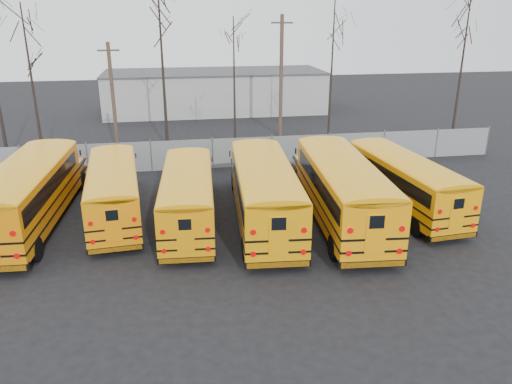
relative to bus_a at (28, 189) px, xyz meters
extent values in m
plane|color=black|center=(9.45, -3.85, -1.93)|extent=(120.00, 120.00, 0.00)
cube|color=gray|center=(9.45, 8.15, -0.93)|extent=(40.00, 0.04, 2.00)
cube|color=#A4A39F|center=(11.45, 28.15, 0.07)|extent=(22.00, 8.00, 4.00)
cylinder|color=black|center=(0.99, -3.79, -1.40)|extent=(0.36, 1.08, 1.06)
cylinder|color=black|center=(-0.91, 5.25, -1.40)|extent=(0.36, 1.08, 1.06)
cylinder|color=black|center=(1.49, 5.12, -1.40)|extent=(0.36, 1.08, 1.06)
cube|color=orange|center=(-0.02, -0.28, -0.15)|extent=(3.20, 10.01, 2.50)
cube|color=orange|center=(0.31, 5.55, -0.87)|extent=(2.49, 1.93, 1.06)
cube|color=black|center=(-0.03, -0.49, 0.41)|extent=(3.18, 8.95, 0.74)
cube|color=black|center=(0.03, 0.62, -0.92)|extent=(3.33, 11.83, 0.10)
cube|color=black|center=(0.03, 0.62, -0.39)|extent=(3.33, 11.83, 0.10)
cube|color=black|center=(0.36, 6.40, -1.45)|extent=(2.56, 0.35, 0.28)
cylinder|color=#B20505|center=(0.72, -5.28, -0.92)|extent=(0.24, 0.06, 0.23)
cylinder|color=#B20505|center=(0.72, -5.28, 0.04)|extent=(0.24, 0.06, 0.23)
cylinder|color=black|center=(3.10, -2.90, -1.47)|extent=(0.34, 0.94, 0.92)
cylinder|color=black|center=(5.18, -2.72, -1.47)|extent=(0.34, 0.94, 0.92)
cylinder|color=black|center=(2.42, 4.81, -1.47)|extent=(0.34, 0.94, 0.92)
cylinder|color=black|center=(4.50, 4.99, -1.47)|extent=(0.34, 0.94, 0.92)
cube|color=orange|center=(3.88, 0.17, -0.38)|extent=(3.05, 8.75, 2.17)
cube|color=orange|center=(3.43, 5.22, -1.01)|extent=(2.20, 1.74, 0.92)
cube|color=black|center=(3.89, -0.01, 0.10)|extent=(3.01, 7.83, 0.65)
cube|color=black|center=(3.81, 0.95, -1.05)|extent=(3.22, 10.33, 0.08)
cube|color=black|center=(3.81, 0.95, -0.59)|extent=(3.22, 10.33, 0.08)
cube|color=black|center=(4.25, -4.01, -1.51)|extent=(2.37, 0.41, 0.26)
cube|color=black|center=(3.36, 5.96, -1.51)|extent=(2.22, 0.38, 0.24)
cube|color=orange|center=(4.26, -4.11, -0.41)|extent=(0.69, 0.10, 1.43)
cylinder|color=#B20505|center=(3.39, -4.19, -1.05)|extent=(0.21, 0.05, 0.20)
cylinder|color=#B20505|center=(5.13, -4.04, -1.05)|extent=(0.21, 0.05, 0.20)
cylinder|color=#B20505|center=(3.39, -4.19, -0.22)|extent=(0.21, 0.05, 0.20)
cylinder|color=#B20505|center=(5.13, -4.04, -0.22)|extent=(0.21, 0.05, 0.20)
cylinder|color=black|center=(6.22, -4.23, -1.46)|extent=(0.32, 0.94, 0.93)
cylinder|color=black|center=(8.32, -4.36, -1.46)|extent=(0.32, 0.94, 0.93)
cylinder|color=black|center=(6.71, 3.57, -1.46)|extent=(0.32, 0.94, 0.93)
cylinder|color=black|center=(8.81, 3.44, -1.46)|extent=(0.32, 0.94, 0.93)
cube|color=orange|center=(7.46, -1.28, -0.37)|extent=(2.86, 8.78, 2.19)
cube|color=orange|center=(7.78, 3.83, -1.00)|extent=(2.19, 1.71, 0.93)
cube|color=black|center=(7.45, -1.46, 0.12)|extent=(2.84, 7.85, 0.65)
cube|color=black|center=(7.51, -0.49, -1.04)|extent=(2.98, 10.38, 0.08)
cube|color=black|center=(7.51, -0.49, -0.58)|extent=(2.98, 10.38, 0.08)
cube|color=black|center=(7.20, -5.50, -1.51)|extent=(2.39, 0.35, 0.26)
cube|color=black|center=(7.82, 4.58, -1.51)|extent=(2.24, 0.32, 0.24)
cube|color=orange|center=(7.19, -5.60, -0.39)|extent=(0.70, 0.08, 1.44)
cylinder|color=#B20505|center=(6.31, -5.56, -1.04)|extent=(0.21, 0.05, 0.20)
cylinder|color=#B20505|center=(8.07, -5.67, -1.04)|extent=(0.21, 0.05, 0.20)
cylinder|color=#B20505|center=(6.31, -5.56, -0.21)|extent=(0.21, 0.05, 0.20)
cylinder|color=#B20505|center=(8.07, -5.67, -0.21)|extent=(0.21, 0.05, 0.20)
cylinder|color=black|center=(9.68, -5.13, -1.41)|extent=(0.37, 1.06, 1.04)
cylinder|color=black|center=(12.03, -5.30, -1.41)|extent=(0.37, 1.06, 1.04)
cylinder|color=black|center=(10.32, 3.60, -1.41)|extent=(0.37, 1.06, 1.04)
cylinder|color=black|center=(12.67, 3.43, -1.41)|extent=(0.37, 1.06, 1.04)
cube|color=orange|center=(11.10, -1.84, -0.18)|extent=(3.31, 9.86, 2.45)
cube|color=orange|center=(11.52, 3.88, -0.89)|extent=(2.47, 1.94, 1.04)
cube|color=black|center=(11.08, -2.05, 0.37)|extent=(3.27, 8.82, 0.73)
cube|color=black|center=(11.16, -0.96, -0.94)|extent=(3.47, 11.65, 0.09)
cube|color=black|center=(11.16, -0.96, -0.42)|extent=(3.47, 11.65, 0.09)
cube|color=black|center=(10.75, -6.57, -1.46)|extent=(2.68, 0.42, 0.29)
cube|color=black|center=(11.58, 4.71, -1.46)|extent=(2.51, 0.39, 0.27)
cube|color=orange|center=(10.74, -6.68, -0.21)|extent=(0.78, 0.10, 1.62)
cylinder|color=#B20505|center=(9.76, -6.62, -0.94)|extent=(0.23, 0.06, 0.23)
cylinder|color=#B20505|center=(11.73, -6.77, -0.94)|extent=(0.23, 0.06, 0.23)
cylinder|color=#B20505|center=(9.76, -6.62, 0.00)|extent=(0.23, 0.06, 0.23)
cylinder|color=#B20505|center=(11.73, -6.77, 0.00)|extent=(0.23, 0.06, 0.23)
cylinder|color=black|center=(13.36, -5.70, -1.39)|extent=(0.38, 1.10, 1.08)
cylinder|color=black|center=(15.78, -5.89, -1.39)|extent=(0.38, 1.10, 1.08)
cylinder|color=black|center=(14.06, 3.31, -1.39)|extent=(0.38, 1.10, 1.08)
cylinder|color=black|center=(16.49, 3.12, -1.39)|extent=(0.38, 1.10, 1.08)
cube|color=orange|center=(14.84, -2.31, -0.13)|extent=(3.46, 10.18, 2.53)
cube|color=orange|center=(15.30, 3.59, -0.85)|extent=(2.56, 2.01, 1.08)
cube|color=black|center=(14.83, -2.52, 0.44)|extent=(3.42, 9.11, 0.75)
cube|color=black|center=(14.91, -1.40, -0.91)|extent=(3.64, 12.03, 0.10)
cube|color=black|center=(14.91, -1.40, -0.37)|extent=(3.64, 12.03, 0.10)
cube|color=black|center=(14.46, -7.19, -1.44)|extent=(2.76, 0.45, 0.30)
cube|color=black|center=(15.37, 4.45, -1.44)|extent=(2.59, 0.42, 0.28)
cube|color=orange|center=(14.45, -7.31, -0.15)|extent=(0.81, 0.11, 1.67)
cylinder|color=#B20505|center=(13.43, -7.24, -0.91)|extent=(0.24, 0.06, 0.24)
cylinder|color=#B20505|center=(15.47, -7.40, -0.91)|extent=(0.24, 0.06, 0.24)
cylinder|color=#B20505|center=(13.43, -7.24, 0.06)|extent=(0.24, 0.06, 0.24)
cylinder|color=#B20505|center=(15.47, -7.40, 0.06)|extent=(0.24, 0.06, 0.24)
cylinder|color=black|center=(17.86, -4.15, -1.46)|extent=(0.34, 0.96, 0.94)
cylinder|color=black|center=(19.99, -3.98, -1.46)|extent=(0.34, 0.96, 0.94)
cylinder|color=black|center=(17.21, 3.73, -1.46)|extent=(0.34, 0.96, 0.94)
cylinder|color=black|center=(19.33, 3.91, -1.46)|extent=(0.34, 0.96, 0.94)
cube|color=orange|center=(18.67, -1.01, -0.35)|extent=(3.07, 8.93, 2.21)
cube|color=orange|center=(18.25, 4.15, -0.99)|extent=(2.24, 1.77, 0.94)
cube|color=black|center=(18.69, -1.20, 0.14)|extent=(3.03, 7.99, 0.66)
cube|color=black|center=(18.61, -0.22, -1.03)|extent=(3.23, 10.54, 0.08)
cube|color=black|center=(18.61, -0.22, -0.56)|extent=(3.23, 10.54, 0.08)
cube|color=black|center=(19.03, -5.29, -1.50)|extent=(2.42, 0.41, 0.26)
cube|color=black|center=(18.18, 4.90, -1.50)|extent=(2.27, 0.37, 0.24)
cube|color=orange|center=(19.03, -5.39, -0.37)|extent=(0.71, 0.10, 1.46)
cylinder|color=#B20505|center=(18.14, -5.47, -1.03)|extent=(0.21, 0.05, 0.21)
cylinder|color=#B20505|center=(19.93, -5.33, -1.03)|extent=(0.21, 0.05, 0.21)
cylinder|color=#B20505|center=(18.14, -5.47, -0.18)|extent=(0.21, 0.05, 0.21)
cylinder|color=#B20505|center=(19.93, -5.33, -0.18)|extent=(0.21, 0.05, 0.21)
cylinder|color=#473528|center=(3.07, 11.24, 2.07)|extent=(0.25, 0.25, 8.00)
cube|color=#473528|center=(3.07, 11.24, 5.54)|extent=(1.43, 0.21, 0.11)
cylinder|color=#4C382B|center=(15.86, 16.44, 2.91)|extent=(0.30, 0.30, 9.67)
cube|color=#4C382B|center=(15.86, 16.44, 7.09)|extent=(1.69, 0.59, 0.13)
cone|color=black|center=(-1.63, 9.93, 3.29)|extent=(0.26, 0.26, 10.43)
cone|color=black|center=(6.47, 14.04, 4.37)|extent=(0.26, 0.26, 12.59)
cone|color=black|center=(11.34, 11.10, 2.86)|extent=(0.26, 0.26, 9.57)
cone|color=black|center=(18.61, 11.91, 4.31)|extent=(0.26, 0.26, 12.48)
cone|color=black|center=(28.33, 10.99, 3.62)|extent=(0.26, 0.26, 11.10)
camera|label=1|loc=(6.94, -23.81, 8.01)|focal=35.00mm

